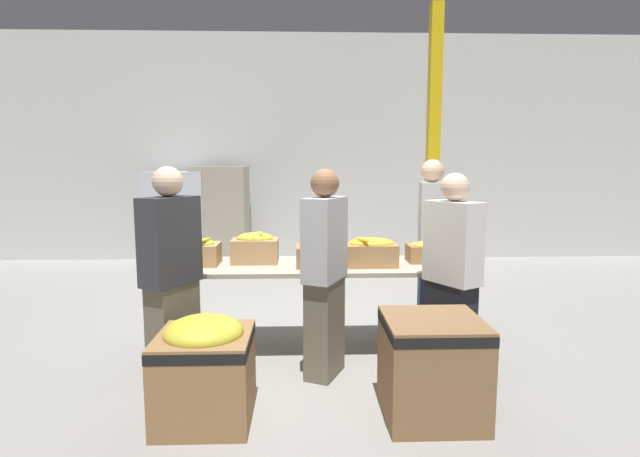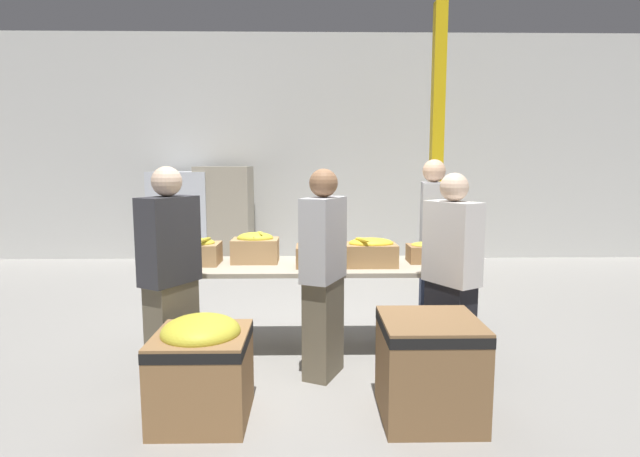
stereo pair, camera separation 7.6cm
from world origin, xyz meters
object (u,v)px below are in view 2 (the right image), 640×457
sorting_table (315,270)px  support_pillar (437,145)px  banana_box_2 (318,253)px  pallet_stack_0 (225,217)px  volunteer_2 (432,244)px  volunteer_1 (323,275)px  banana_box_1 (255,247)px  banana_box_0 (194,251)px  donation_bin_1 (429,364)px  donation_bin_0 (202,365)px  pallet_stack_1 (184,220)px  banana_box_4 (432,251)px  banana_box_3 (371,252)px  volunteer_0 (451,279)px  volunteer_3 (171,278)px

sorting_table → support_pillar: support_pillar is taller
banana_box_2 → pallet_stack_0: 4.22m
support_pillar → volunteer_2: bearing=-104.5°
volunteer_1 → banana_box_1: bearing=66.2°
sorting_table → support_pillar: size_ratio=0.69×
banana_box_0 → donation_bin_1: (1.89, -1.32, -0.56)m
donation_bin_0 → pallet_stack_1: bearing=105.3°
banana_box_2 → banana_box_4: size_ratio=0.85×
volunteer_2 → support_pillar: 2.51m
banana_box_1 → support_pillar: size_ratio=0.11×
banana_box_3 → volunteer_0: (0.57, -0.59, -0.11)m
donation_bin_0 → pallet_stack_0: size_ratio=0.43×
volunteer_2 → support_pillar: support_pillar is taller
donation_bin_0 → donation_bin_1: size_ratio=1.04×
donation_bin_1 → pallet_stack_1: size_ratio=0.43×
sorting_table → pallet_stack_0: pallet_stack_0 is taller
sorting_table → volunteer_2: 1.41m
banana_box_3 → banana_box_4: 0.62m
volunteer_3 → pallet_stack_0: (-0.36, 4.60, -0.02)m
sorting_table → pallet_stack_1: bearing=119.5°
banana_box_0 → pallet_stack_0: 3.86m
volunteer_0 → pallet_stack_0: size_ratio=0.99×
sorting_table → pallet_stack_1: pallet_stack_1 is taller
donation_bin_1 → support_pillar: (1.04, 4.13, 1.63)m
banana_box_3 → donation_bin_0: 1.85m
sorting_table → donation_bin_1: sorting_table is taller
banana_box_0 → banana_box_1: size_ratio=1.10×
banana_box_4 → support_pillar: bearing=75.7°
banana_box_1 → volunteer_2: (1.80, 0.55, -0.07)m
banana_box_0 → volunteer_2: 2.45m
volunteer_3 → donation_bin_0: (0.35, -0.57, -0.47)m
banana_box_1 → pallet_stack_0: bearing=103.8°
donation_bin_1 → support_pillar: support_pillar is taller
banana_box_4 → volunteer_3: bearing=-160.0°
banana_box_3 → volunteer_0: bearing=-46.1°
sorting_table → banana_box_0: (-1.12, 0.02, 0.17)m
volunteer_0 → donation_bin_0: 2.00m
banana_box_2 → pallet_stack_0: (-1.51, 3.94, -0.09)m
banana_box_2 → pallet_stack_1: size_ratio=0.24×
volunteer_2 → banana_box_2: bearing=-49.9°
banana_box_4 → volunteer_0: bearing=-92.2°
volunteer_0 → donation_bin_0: volunteer_0 is taller
banana_box_2 → sorting_table: bearing=109.9°
banana_box_3 → volunteer_2: bearing=45.2°
banana_box_0 → volunteer_2: bearing=15.0°
volunteer_2 → volunteer_3: volunteer_2 is taller
volunteer_3 → banana_box_0: bearing=30.0°
pallet_stack_1 → support_pillar: bearing=-14.4°
volunteer_2 → volunteer_3: bearing=-50.4°
volunteer_0 → volunteer_1: size_ratio=0.98×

